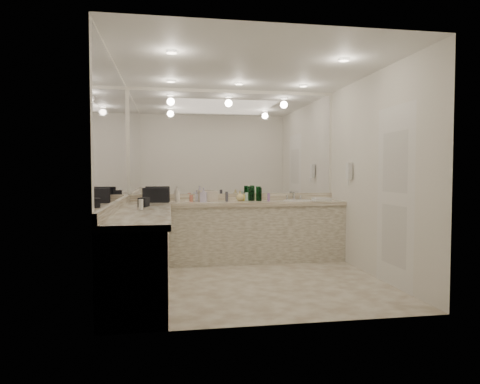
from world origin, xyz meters
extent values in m
plane|color=beige|center=(0.00, 0.00, 0.00)|extent=(3.20, 3.20, 0.00)
plane|color=white|center=(0.00, 0.00, 2.60)|extent=(3.20, 3.20, 0.00)
cube|color=silver|center=(0.00, 1.50, 1.30)|extent=(3.20, 0.02, 2.60)
cube|color=silver|center=(-1.60, 0.00, 1.30)|extent=(0.02, 3.00, 2.60)
cube|color=silver|center=(1.60, 0.00, 1.30)|extent=(0.02, 3.00, 2.60)
cube|color=silver|center=(0.00, 1.20, 0.42)|extent=(3.20, 0.60, 0.84)
cube|color=silver|center=(0.00, 1.19, 0.87)|extent=(3.20, 0.64, 0.06)
cube|color=silver|center=(-1.30, -0.30, 0.42)|extent=(0.60, 2.40, 0.84)
cube|color=silver|center=(-1.29, -0.30, 0.87)|extent=(0.64, 2.42, 0.06)
cube|color=silver|center=(0.00, 1.48, 0.95)|extent=(3.20, 0.04, 0.10)
cube|color=silver|center=(-1.58, 0.00, 0.95)|extent=(0.04, 3.00, 0.10)
cube|color=white|center=(0.00, 1.49, 1.77)|extent=(3.12, 0.01, 1.55)
cube|color=white|center=(-1.59, 0.00, 1.77)|extent=(0.01, 2.92, 1.55)
cylinder|color=white|center=(0.95, 1.20, 0.90)|extent=(0.44, 0.44, 0.03)
cube|color=silver|center=(0.95, 1.41, 0.97)|extent=(0.24, 0.16, 0.14)
cube|color=white|center=(1.56, 0.70, 1.35)|extent=(0.06, 0.10, 0.24)
cube|color=white|center=(1.59, -0.50, 1.05)|extent=(0.02, 0.82, 2.10)
cube|color=black|center=(-1.17, 1.20, 1.01)|extent=(0.38, 0.25, 0.21)
cube|color=black|center=(-1.30, 0.37, 0.96)|extent=(0.14, 0.22, 0.11)
cube|color=beige|center=(-0.41, 1.27, 0.98)|extent=(0.28, 0.19, 0.15)
cube|color=white|center=(1.31, 1.13, 0.92)|extent=(0.27, 0.19, 0.04)
cylinder|color=white|center=(-1.30, -0.17, 0.96)|extent=(0.05, 0.05, 0.12)
imported|color=white|center=(-0.87, 1.25, 1.01)|extent=(0.10, 0.10, 0.22)
imported|color=silver|center=(-0.50, 1.10, 1.01)|extent=(0.12, 0.12, 0.21)
imported|color=#DEC781|center=(0.07, 1.27, 0.98)|extent=(0.13, 0.13, 0.15)
cylinder|color=#115222|center=(0.27, 1.33, 1.00)|extent=(0.07, 0.07, 0.20)
cylinder|color=#115222|center=(0.25, 1.28, 1.00)|extent=(0.06, 0.06, 0.20)
cylinder|color=#115222|center=(0.23, 1.34, 1.01)|extent=(0.07, 0.07, 0.22)
cylinder|color=#115222|center=(0.35, 1.24, 1.01)|extent=(0.07, 0.07, 0.22)
cylinder|color=#115222|center=(0.36, 1.22, 1.00)|extent=(0.07, 0.07, 0.20)
cylinder|color=white|center=(0.06, 1.27, 0.93)|extent=(0.06, 0.06, 0.07)
cylinder|color=silver|center=(-1.08, 1.34, 0.95)|extent=(0.06, 0.06, 0.11)
cylinder|color=#E57F66|center=(-0.67, 1.20, 0.95)|extent=(0.05, 0.05, 0.10)
cylinder|color=silver|center=(0.17, 1.27, 0.96)|extent=(0.05, 0.05, 0.13)
cylinder|color=#9966B2|center=(0.48, 1.12, 0.96)|extent=(0.04, 0.04, 0.12)
cylinder|color=#F2D84C|center=(0.14, 1.30, 0.94)|extent=(0.06, 0.06, 0.09)
cylinder|color=#E0B28C|center=(-1.19, 1.29, 0.95)|extent=(0.04, 0.04, 0.11)
cylinder|color=#3F3F4C|center=(-0.15, 1.14, 0.97)|extent=(0.04, 0.04, 0.15)
cylinder|color=silver|center=(-0.58, 1.26, 0.96)|extent=(0.05, 0.05, 0.11)
camera|label=1|loc=(-0.98, -5.07, 1.34)|focal=32.00mm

